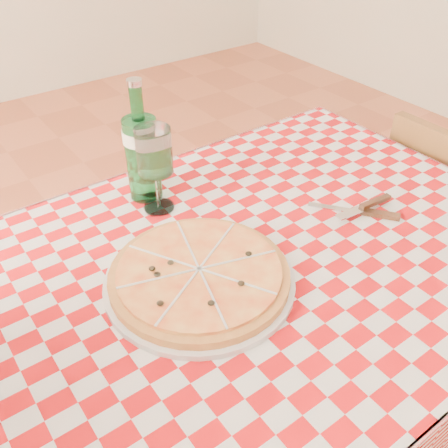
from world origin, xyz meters
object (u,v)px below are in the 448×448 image
Objects in this scene: chair_near at (441,227)px; pizza_plate at (199,274)px; water_bottle at (141,142)px; wine_glass at (156,170)px; dining_table at (248,293)px.

chair_near is 2.23× the size of pizza_plate.
wine_glass is at bearing -92.10° from water_bottle.
chair_near is 0.97m from pizza_plate.
water_bottle is (-0.85, 0.31, 0.43)m from chair_near.
pizza_plate is at bearing -103.77° from wine_glass.
wine_glass reaches higher than pizza_plate.
wine_glass reaches higher than dining_table.
chair_near is (0.80, 0.01, -0.19)m from dining_table.
chair_near is at bearing 1.01° from pizza_plate.
wine_glass is at bearing 102.35° from dining_table.
water_bottle reaches higher than pizza_plate.
dining_table is at bearing 0.93° from pizza_plate.
wine_glass is (-0.86, 0.25, 0.39)m from chair_near.
wine_glass is at bearing 163.78° from chair_near.
wine_glass is (-0.06, 0.26, 0.20)m from dining_table.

